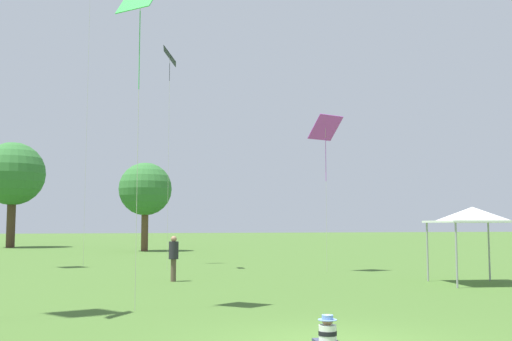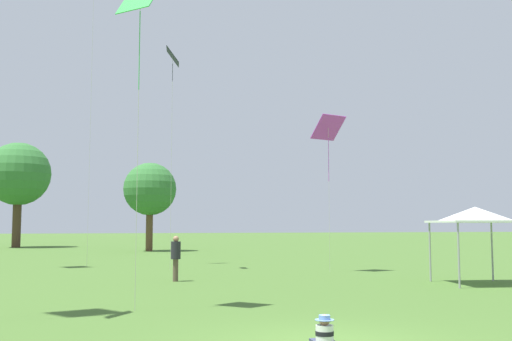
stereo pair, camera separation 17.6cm
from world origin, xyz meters
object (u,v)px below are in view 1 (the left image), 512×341
Objects in this scene: kite_2 at (325,130)px; distant_tree_0 at (13,174)px; kite_1 at (140,3)px; distant_tree_1 at (145,189)px; seated_toddler at (327,333)px; kite_8 at (170,62)px; person_standing_2 at (174,254)px; canopy_tent at (473,215)px.

distant_tree_0 is (-18.03, 36.17, 0.39)m from kite_2.
distant_tree_1 is (3.39, 35.13, -2.96)m from kite_1.
distant_tree_1 is (11.79, -11.57, -1.96)m from distant_tree_0.
kite_1 is 1.19× the size of distant_tree_1.
kite_8 is at bearing 96.65° from seated_toddler.
distant_tree_0 is at bearing -169.26° from kite_1.
kite_8 is (-0.49, 19.05, 10.06)m from seated_toddler.
canopy_tent is (10.67, -4.05, 1.51)m from person_standing_2.
kite_1 is (-3.03, 5.48, 7.88)m from seated_toddler.
distant_tree_1 is (0.85, 21.55, -5.14)m from kite_8.
kite_1 is 47.46m from distant_tree_0.
kite_8 is (0.49, 5.84, 9.25)m from person_standing_2.
person_standing_2 is at bearing -132.17° from kite_8.
kite_1 is at bearing -163.83° from canopy_tent.
kite_2 is at bearing -60.59° from kite_8.
kite_2 is 25.42m from distant_tree_1.
person_standing_2 is 0.16× the size of kite_8.
person_standing_2 is 0.20× the size of kite_1.
kite_8 is at bearing 169.95° from kite_1.
canopy_tent is at bearing 141.59° from kite_2.
distant_tree_0 is 16.64m from distant_tree_1.
distant_tree_0 is at bearing 135.53° from distant_tree_1.
canopy_tent is at bearing 48.59° from seated_toddler.
kite_1 reaches higher than person_standing_2.
kite_1 reaches higher than seated_toddler.
kite_1 is (-2.05, -7.73, 7.07)m from person_standing_2.
distant_tree_0 is (-10.94, 33.12, -3.18)m from kite_8.
seated_toddler is 13.53m from canopy_tent.
distant_tree_0 is (-11.43, 52.18, 6.88)m from seated_toddler.
kite_1 is at bearing -137.95° from kite_8.
distant_tree_1 is (-9.32, 31.44, 2.60)m from canopy_tent.
canopy_tent is at bearing 106.72° from kite_1.
kite_2 is at bearing -63.51° from distant_tree_0.
distant_tree_0 is at bearing 116.15° from canopy_tent.
kite_2 is at bearing 114.27° from canopy_tent.
kite_8 is at bearing 4.08° from kite_2.
kite_8 reaches higher than seated_toddler.
distant_tree_0 reaches higher than kite_1.
distant_tree_1 is (0.36, 40.60, 4.92)m from seated_toddler.
person_standing_2 is (-0.98, 13.21, 0.81)m from seated_toddler.
kite_2 is at bearing 72.78° from seated_toddler.
canopy_tent is 0.32× the size of distant_tree_0.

